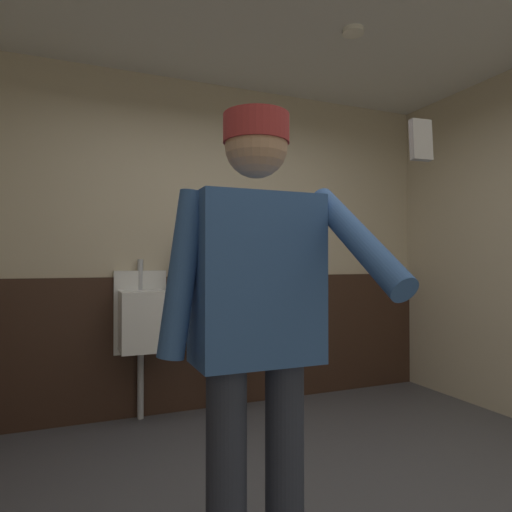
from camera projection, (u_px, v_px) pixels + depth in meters
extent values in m
cube|color=beige|center=(210.00, 245.00, 3.82)|extent=(4.77, 0.12, 2.73)
cube|color=#382319|center=(212.00, 341.00, 3.74)|extent=(4.17, 0.03, 1.10)
cylinder|color=white|center=(353.00, 31.00, 2.89)|extent=(0.14, 0.14, 0.03)
cube|color=white|center=(140.00, 312.00, 3.50)|extent=(0.40, 0.05, 0.65)
cube|color=white|center=(143.00, 321.00, 3.34)|extent=(0.34, 0.30, 0.45)
cylinder|color=#B7BABF|center=(140.00, 274.00, 3.50)|extent=(0.04, 0.04, 0.24)
cylinder|color=#B7BABF|center=(140.00, 383.00, 3.46)|extent=(0.05, 0.05, 0.55)
cube|color=white|center=(230.00, 308.00, 3.79)|extent=(0.40, 0.05, 0.65)
cube|color=white|center=(237.00, 316.00, 3.63)|extent=(0.34, 0.30, 0.45)
cylinder|color=#B7BABF|center=(230.00, 273.00, 3.78)|extent=(0.04, 0.04, 0.24)
cylinder|color=#B7BABF|center=(231.00, 374.00, 3.74)|extent=(0.05, 0.05, 0.55)
cube|color=#4C4C51|center=(193.00, 296.00, 3.46)|extent=(0.04, 0.40, 0.90)
cylinder|color=#2D3342|center=(226.00, 494.00, 1.51)|extent=(0.14, 0.14, 0.87)
cylinder|color=#2D3342|center=(285.00, 481.00, 1.59)|extent=(0.14, 0.14, 0.87)
cube|color=#335999|center=(256.00, 279.00, 1.56)|extent=(0.44, 0.24, 0.59)
cylinder|color=#335999|center=(182.00, 274.00, 1.46)|extent=(0.17, 0.09, 0.56)
cylinder|color=#335999|center=(357.00, 238.00, 1.45)|extent=(0.09, 0.50, 0.39)
sphere|color=tan|center=(256.00, 147.00, 1.56)|extent=(0.22, 0.22, 0.22)
cylinder|color=maroon|center=(256.00, 129.00, 1.56)|extent=(0.23, 0.23, 0.10)
cube|color=silver|center=(421.00, 140.00, 1.19)|extent=(0.06, 0.03, 0.11)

